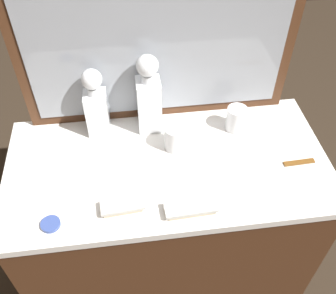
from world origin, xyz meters
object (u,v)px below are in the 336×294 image
object	(u,v)px
crystal_tumbler_far_left	(175,139)
silver_brush_left	(191,208)
crystal_tumbler_far_right	(236,119)
crystal_decanter_far_left	(149,101)
porcelain_dish	(51,224)
tortoiseshell_comb	(299,162)
silver_brush_right	(122,206)
crystal_decanter_far_right	(97,108)

from	to	relation	value
crystal_tumbler_far_left	silver_brush_left	world-z (taller)	crystal_tumbler_far_left
crystal_tumbler_far_right	silver_brush_left	xyz separation A→B (m)	(-0.24, -0.36, -0.03)
crystal_decanter_far_left	crystal_tumbler_far_left	bearing A→B (deg)	-56.87
crystal_decanter_far_left	porcelain_dish	world-z (taller)	crystal_decanter_far_left
tortoiseshell_comb	crystal_tumbler_far_right	bearing A→B (deg)	131.03
silver_brush_left	silver_brush_right	bearing A→B (deg)	170.43
silver_brush_right	tortoiseshell_comb	world-z (taller)	silver_brush_right
crystal_tumbler_far_right	silver_brush_left	world-z (taller)	crystal_tumbler_far_right
crystal_decanter_far_left	crystal_tumbler_far_right	size ratio (longest dim) A/B	3.32
crystal_decanter_far_right	crystal_tumbler_far_left	distance (m)	0.31
crystal_decanter_far_left	silver_brush_left	size ratio (longest dim) A/B	1.87
silver_brush_right	porcelain_dish	xyz separation A→B (m)	(-0.22, -0.03, -0.01)
crystal_tumbler_far_right	porcelain_dish	bearing A→B (deg)	-152.18
crystal_decanter_far_right	tortoiseshell_comb	size ratio (longest dim) A/B	2.42
silver_brush_right	porcelain_dish	size ratio (longest dim) A/B	2.32
crystal_decanter_far_right	crystal_tumbler_far_right	bearing A→B (deg)	-6.14
crystal_decanter_far_left	crystal_decanter_far_right	bearing A→B (deg)	178.88
crystal_decanter_far_right	crystal_decanter_far_left	bearing A→B (deg)	-1.12
silver_brush_left	crystal_tumbler_far_right	bearing A→B (deg)	56.61
porcelain_dish	crystal_decanter_far_left	bearing A→B (deg)	49.50
silver_brush_left	silver_brush_right	distance (m)	0.22
crystal_decanter_far_left	porcelain_dish	bearing A→B (deg)	-130.50
tortoiseshell_comb	silver_brush_left	bearing A→B (deg)	-160.15
crystal_tumbler_far_left	silver_brush_right	xyz separation A→B (m)	(-0.21, -0.25, -0.03)
crystal_decanter_far_left	tortoiseshell_comb	world-z (taller)	crystal_decanter_far_left
crystal_decanter_far_right	porcelain_dish	distance (m)	0.45
crystal_decanter_far_right	crystal_tumbler_far_left	world-z (taller)	crystal_decanter_far_right
crystal_decanter_far_left	silver_brush_left	world-z (taller)	crystal_decanter_far_left
crystal_decanter_far_right	crystal_tumbler_far_right	distance (m)	0.52
crystal_decanter_far_right	crystal_decanter_far_left	size ratio (longest dim) A/B	0.86
crystal_tumbler_far_right	crystal_tumbler_far_left	bearing A→B (deg)	-163.58
silver_brush_right	tortoiseshell_comb	size ratio (longest dim) A/B	1.25
crystal_decanter_far_left	porcelain_dish	size ratio (longest dim) A/B	5.22
crystal_decanter_far_right	crystal_decanter_far_left	distance (m)	0.19
crystal_decanter_far_right	tortoiseshell_comb	world-z (taller)	crystal_decanter_far_right
crystal_decanter_far_left	crystal_tumbler_far_left	distance (m)	0.17
crystal_tumbler_far_right	tortoiseshell_comb	distance (m)	0.28
crystal_tumbler_far_left	silver_brush_left	xyz separation A→B (m)	(0.01, -0.29, -0.03)
silver_brush_left	porcelain_dish	size ratio (longest dim) A/B	2.79
crystal_decanter_far_right	silver_brush_right	xyz separation A→B (m)	(0.07, -0.38, -0.10)
crystal_decanter_far_left	silver_brush_right	bearing A→B (deg)	-108.48
crystal_decanter_far_right	crystal_tumbler_far_left	bearing A→B (deg)	-25.05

